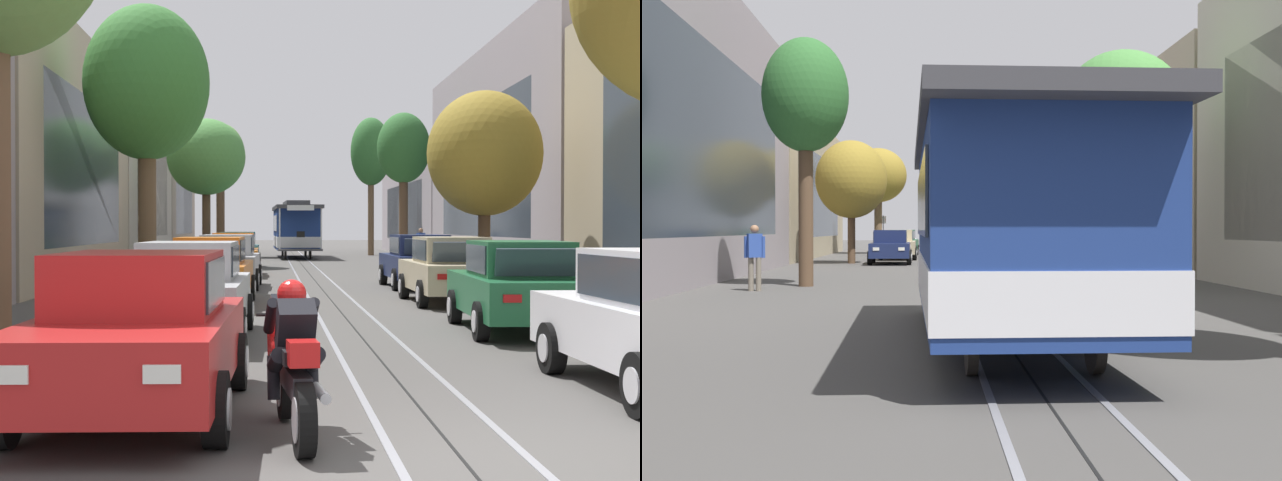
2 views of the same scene
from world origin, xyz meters
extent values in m
plane|color=#4C4947|center=(0.00, 27.13, 0.00)|extent=(169.55, 169.55, 0.00)
cube|color=gray|center=(-0.53, 31.91, 0.01)|extent=(0.08, 75.82, 0.01)
cube|color=gray|center=(0.53, 31.91, 0.01)|extent=(0.08, 75.82, 0.01)
cube|color=black|center=(0.00, 31.91, 0.00)|extent=(0.03, 75.82, 0.01)
cube|color=#BCAD93|center=(-9.93, 23.43, 4.07)|extent=(4.88, 16.66, 8.14)
cube|color=#2D3842|center=(-7.51, 23.43, 3.66)|extent=(0.04, 11.87, 4.88)
cube|color=beige|center=(-10.36, 40.39, 4.42)|extent=(5.74, 16.66, 8.84)
cube|color=#2D3842|center=(-7.51, 40.39, 3.98)|extent=(0.04, 11.87, 5.30)
cube|color=gray|center=(-10.00, 57.34, 4.39)|extent=(5.03, 16.66, 8.79)
cube|color=#2D3842|center=(-7.51, 57.34, 3.95)|extent=(0.04, 11.87, 5.27)
cube|color=gray|center=(10.39, 31.91, 4.71)|extent=(5.80, 22.31, 9.43)
cube|color=#2D3842|center=(7.51, 31.91, 4.24)|extent=(0.04, 15.82, 5.66)
cube|color=gray|center=(10.11, 54.52, 3.10)|extent=(5.24, 22.31, 6.21)
cube|color=#2D3842|center=(7.51, 54.52, 2.79)|extent=(0.04, 15.82, 3.72)
cube|color=red|center=(-2.80, 1.96, 0.65)|extent=(1.93, 4.35, 0.66)
cube|color=red|center=(-2.79, 2.11, 1.28)|extent=(1.54, 2.11, 0.60)
cube|color=#2D3842|center=(-2.82, 1.27, 1.26)|extent=(1.34, 0.26, 0.47)
cube|color=#2D3842|center=(-2.76, 3.29, 1.26)|extent=(1.30, 0.24, 0.45)
cube|color=#2D3842|center=(-2.04, 2.09, 1.28)|extent=(0.08, 1.81, 0.47)
cube|color=#2D3842|center=(-3.54, 2.13, 1.28)|extent=(0.08, 1.81, 0.47)
cube|color=white|center=(-2.30, -0.22, 0.75)|extent=(0.28, 0.05, 0.14)
cube|color=#B21414|center=(-2.17, 4.10, 0.75)|extent=(0.28, 0.05, 0.12)
cube|color=white|center=(-3.42, -0.18, 0.75)|extent=(0.28, 0.05, 0.14)
cube|color=#B21414|center=(-3.29, 4.13, 0.75)|extent=(0.28, 0.05, 0.12)
cylinder|color=black|center=(-1.96, 0.60, 0.32)|extent=(0.22, 0.65, 0.64)
cylinder|color=silver|center=(-1.85, 0.60, 0.32)|extent=(0.03, 0.35, 0.35)
cylinder|color=black|center=(-3.72, 0.65, 0.32)|extent=(0.22, 0.65, 0.64)
cylinder|color=black|center=(-1.88, 3.27, 0.32)|extent=(0.22, 0.65, 0.64)
cylinder|color=silver|center=(-1.77, 3.26, 0.32)|extent=(0.03, 0.35, 0.35)
cylinder|color=black|center=(-3.64, 3.32, 0.32)|extent=(0.22, 0.65, 0.64)
cylinder|color=silver|center=(-3.75, 3.32, 0.32)|extent=(0.03, 0.35, 0.35)
cube|color=#B7B7BC|center=(-2.83, 7.90, 0.65)|extent=(1.90, 4.34, 0.66)
cube|color=#B7B7BC|center=(-2.82, 8.05, 1.28)|extent=(1.52, 2.10, 0.60)
cube|color=#2D3842|center=(-2.84, 7.21, 1.26)|extent=(1.34, 0.25, 0.47)
cube|color=#2D3842|center=(-2.80, 9.23, 1.26)|extent=(1.30, 0.23, 0.45)
cube|color=#2D3842|center=(-2.08, 8.03, 1.28)|extent=(0.07, 1.81, 0.47)
cube|color=#2D3842|center=(-3.57, 8.06, 1.28)|extent=(0.07, 1.81, 0.47)
cube|color=white|center=(-2.32, 5.73, 0.75)|extent=(0.28, 0.05, 0.14)
cube|color=#B21414|center=(-2.22, 10.04, 0.75)|extent=(0.28, 0.05, 0.12)
cube|color=white|center=(-3.43, 5.75, 0.75)|extent=(0.28, 0.05, 0.14)
cube|color=#B21414|center=(-3.34, 10.07, 0.75)|extent=(0.28, 0.05, 0.12)
cylinder|color=black|center=(-1.98, 6.54, 0.32)|extent=(0.21, 0.64, 0.64)
cylinder|color=silver|center=(-1.87, 6.54, 0.32)|extent=(0.03, 0.35, 0.35)
cylinder|color=black|center=(-3.74, 6.58, 0.32)|extent=(0.21, 0.64, 0.64)
cylinder|color=silver|center=(-3.85, 6.59, 0.32)|extent=(0.03, 0.35, 0.35)
cylinder|color=black|center=(-1.92, 9.21, 0.32)|extent=(0.21, 0.64, 0.64)
cylinder|color=silver|center=(-1.81, 9.21, 0.32)|extent=(0.03, 0.35, 0.35)
cylinder|color=black|center=(-3.68, 9.25, 0.32)|extent=(0.21, 0.64, 0.64)
cylinder|color=silver|center=(-3.79, 9.25, 0.32)|extent=(0.03, 0.35, 0.35)
cube|color=orange|center=(-2.90, 14.24, 0.65)|extent=(1.92, 4.35, 0.66)
cube|color=orange|center=(-2.90, 14.39, 1.28)|extent=(1.53, 2.10, 0.60)
cube|color=#2D3842|center=(-2.92, 13.55, 1.26)|extent=(1.34, 0.26, 0.47)
cube|color=#2D3842|center=(-2.87, 15.57, 1.26)|extent=(1.30, 0.23, 0.45)
cube|color=#2D3842|center=(-2.15, 14.36, 1.28)|extent=(0.08, 1.81, 0.47)
cube|color=#2D3842|center=(-3.65, 14.41, 1.28)|extent=(0.08, 1.81, 0.47)
cube|color=white|center=(-2.40, 12.06, 0.75)|extent=(0.28, 0.05, 0.14)
cube|color=#B21414|center=(-2.29, 16.38, 0.75)|extent=(0.28, 0.05, 0.12)
cube|color=white|center=(-3.52, 12.09, 0.75)|extent=(0.28, 0.05, 0.14)
cube|color=#B21414|center=(-3.40, 16.41, 0.75)|extent=(0.28, 0.05, 0.12)
cylinder|color=black|center=(-2.06, 12.88, 0.32)|extent=(0.22, 0.65, 0.64)
cylinder|color=silver|center=(-1.95, 12.88, 0.32)|extent=(0.03, 0.35, 0.35)
cylinder|color=black|center=(-3.82, 12.93, 0.32)|extent=(0.22, 0.65, 0.64)
cylinder|color=silver|center=(-3.93, 12.93, 0.32)|extent=(0.03, 0.35, 0.35)
cylinder|color=black|center=(-1.99, 15.54, 0.32)|extent=(0.22, 0.65, 0.64)
cylinder|color=silver|center=(-1.88, 15.54, 0.32)|extent=(0.03, 0.35, 0.35)
cylinder|color=black|center=(-3.75, 15.59, 0.32)|extent=(0.22, 0.65, 0.64)
cylinder|color=silver|center=(-3.86, 15.59, 0.32)|extent=(0.03, 0.35, 0.35)
cube|color=#B7B7BC|center=(-2.79, 20.22, 0.65)|extent=(1.89, 4.34, 0.66)
cube|color=#B7B7BC|center=(-2.78, 20.37, 1.28)|extent=(1.52, 2.10, 0.60)
cube|color=#2D3842|center=(-2.80, 19.53, 1.26)|extent=(1.34, 0.25, 0.47)
cube|color=#2D3842|center=(-2.76, 21.55, 1.26)|extent=(1.30, 0.23, 0.45)
cube|color=#2D3842|center=(-2.04, 20.35, 1.28)|extent=(0.07, 1.81, 0.47)
cube|color=#2D3842|center=(-3.53, 20.38, 1.28)|extent=(0.07, 1.81, 0.47)
cube|color=white|center=(-2.28, 18.04, 0.75)|extent=(0.28, 0.05, 0.14)
cube|color=#B21414|center=(-2.18, 22.36, 0.75)|extent=(0.28, 0.05, 0.12)
cube|color=white|center=(-3.39, 18.07, 0.75)|extent=(0.28, 0.05, 0.14)
cube|color=#B21414|center=(-3.30, 22.39, 0.75)|extent=(0.28, 0.05, 0.12)
cylinder|color=black|center=(-1.94, 18.86, 0.32)|extent=(0.21, 0.64, 0.64)
cylinder|color=silver|center=(-1.83, 18.86, 0.32)|extent=(0.03, 0.35, 0.35)
cylinder|color=black|center=(-3.70, 18.90, 0.32)|extent=(0.21, 0.64, 0.64)
cylinder|color=silver|center=(-3.81, 18.90, 0.32)|extent=(0.03, 0.35, 0.35)
cylinder|color=black|center=(-1.88, 21.53, 0.32)|extent=(0.21, 0.64, 0.64)
cylinder|color=silver|center=(-1.77, 21.53, 0.32)|extent=(0.03, 0.35, 0.35)
cylinder|color=black|center=(-3.64, 21.57, 0.32)|extent=(0.21, 0.64, 0.64)
cylinder|color=silver|center=(-3.75, 21.57, 0.32)|extent=(0.03, 0.35, 0.35)
cube|color=orange|center=(-2.86, 26.81, 0.65)|extent=(1.82, 4.31, 0.66)
cube|color=orange|center=(-2.86, 26.96, 1.28)|extent=(1.49, 2.07, 0.60)
cube|color=#2D3842|center=(-2.86, 26.13, 1.26)|extent=(1.33, 0.23, 0.47)
cube|color=#2D3842|center=(-2.87, 28.15, 1.26)|extent=(1.30, 0.20, 0.45)
cube|color=#2D3842|center=(-2.11, 26.97, 1.28)|extent=(0.04, 1.81, 0.47)
cube|color=#2D3842|center=(-3.61, 26.96, 1.28)|extent=(0.04, 1.81, 0.47)
cube|color=white|center=(-2.29, 24.66, 0.75)|extent=(0.28, 0.04, 0.14)
cube|color=#B21414|center=(-2.32, 28.98, 0.75)|extent=(0.28, 0.04, 0.12)
cube|color=white|center=(-3.41, 24.65, 0.75)|extent=(0.28, 0.04, 0.14)
cube|color=#B21414|center=(-3.43, 28.97, 0.75)|extent=(0.28, 0.04, 0.12)
cylinder|color=black|center=(-1.97, 25.49, 0.32)|extent=(0.20, 0.64, 0.64)
cylinder|color=silver|center=(-1.86, 25.49, 0.32)|extent=(0.02, 0.35, 0.35)
cylinder|color=black|center=(-3.73, 25.48, 0.32)|extent=(0.20, 0.64, 0.64)
cylinder|color=silver|center=(-3.84, 25.48, 0.32)|extent=(0.02, 0.35, 0.35)
cylinder|color=black|center=(-1.99, 28.15, 0.32)|extent=(0.20, 0.64, 0.64)
cylinder|color=silver|center=(-1.88, 28.15, 0.32)|extent=(0.02, 0.35, 0.35)
cylinder|color=black|center=(-3.75, 28.14, 0.32)|extent=(0.20, 0.64, 0.64)
cylinder|color=silver|center=(-3.86, 28.14, 0.32)|extent=(0.02, 0.35, 0.35)
cube|color=#196B70|center=(-2.94, 33.33, 0.65)|extent=(1.81, 4.31, 0.66)
cube|color=#196B70|center=(-2.94, 33.48, 1.28)|extent=(1.48, 2.07, 0.60)
cube|color=#2D3842|center=(-2.94, 32.64, 1.26)|extent=(1.33, 0.23, 0.47)
cube|color=#2D3842|center=(-2.93, 34.66, 1.26)|extent=(1.30, 0.20, 0.45)
cube|color=#2D3842|center=(-2.19, 33.47, 1.28)|extent=(0.04, 1.81, 0.47)
cube|color=#2D3842|center=(-3.68, 33.48, 1.28)|extent=(0.04, 1.81, 0.47)
cube|color=white|center=(-2.39, 31.16, 0.75)|extent=(0.28, 0.04, 0.14)
cube|color=#B21414|center=(-2.37, 35.48, 0.75)|extent=(0.28, 0.04, 0.12)
cube|color=white|center=(-3.50, 31.17, 0.75)|extent=(0.28, 0.04, 0.14)
cube|color=#B21414|center=(-3.49, 35.49, 0.75)|extent=(0.28, 0.04, 0.12)
cylinder|color=black|center=(-2.06, 31.99, 0.32)|extent=(0.20, 0.64, 0.64)
cylinder|color=silver|center=(-1.95, 31.99, 0.32)|extent=(0.02, 0.35, 0.35)
cylinder|color=black|center=(-3.82, 32.00, 0.32)|extent=(0.20, 0.64, 0.64)
cylinder|color=silver|center=(-3.93, 32.00, 0.32)|extent=(0.02, 0.35, 0.35)
cylinder|color=black|center=(-2.05, 34.66, 0.32)|extent=(0.20, 0.64, 0.64)
cylinder|color=silver|center=(-1.94, 34.66, 0.32)|extent=(0.02, 0.35, 0.35)
cylinder|color=black|center=(-3.81, 34.66, 0.32)|extent=(0.20, 0.64, 0.64)
cylinder|color=silver|center=(-3.92, 34.66, 0.32)|extent=(0.02, 0.35, 0.35)
cube|color=#2D3842|center=(2.15, 2.70, 1.28)|extent=(0.06, 1.81, 0.47)
cube|color=white|center=(2.30, 5.01, 0.75)|extent=(0.28, 0.04, 0.14)
cube|color=white|center=(3.41, 5.03, 0.75)|extent=(0.28, 0.04, 0.14)
cylinder|color=black|center=(1.99, 4.18, 0.32)|extent=(0.21, 0.64, 0.64)
cylinder|color=silver|center=(1.88, 4.18, 0.32)|extent=(0.03, 0.35, 0.35)
cylinder|color=silver|center=(1.92, 1.51, 0.32)|extent=(0.03, 0.35, 0.35)
cube|color=#1E6038|center=(2.78, 8.64, 0.65)|extent=(2.00, 4.38, 0.66)
cube|color=#1E6038|center=(2.78, 8.49, 1.28)|extent=(1.57, 2.13, 0.60)
cube|color=#2D3842|center=(2.82, 9.33, 1.26)|extent=(1.34, 0.28, 0.47)
cube|color=#2D3842|center=(2.72, 7.31, 1.26)|extent=(1.30, 0.26, 0.45)
cube|color=#2D3842|center=(2.03, 8.53, 1.28)|extent=(0.11, 1.81, 0.47)
cube|color=#2D3842|center=(3.52, 8.46, 1.28)|extent=(0.11, 1.81, 0.47)
cube|color=white|center=(2.33, 10.83, 0.75)|extent=(0.28, 0.05, 0.14)
cube|color=#B21414|center=(2.12, 6.51, 0.75)|extent=(0.28, 0.05, 0.12)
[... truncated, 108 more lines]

